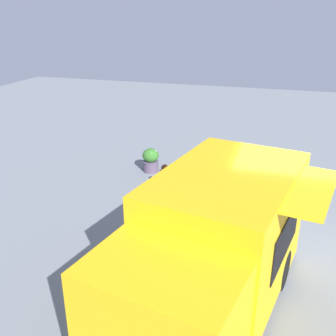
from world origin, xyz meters
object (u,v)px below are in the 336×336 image
at_px(person_customer, 165,181).
at_px(planter_flowering_far, 213,182).
at_px(planter_flowering_near, 151,160).
at_px(food_truck, 213,253).

distance_m(person_customer, planter_flowering_far, 1.38).
xyz_separation_m(planter_flowering_near, planter_flowering_far, (-2.27, 1.07, -0.04)).
bearing_deg(planter_flowering_near, person_customer, 124.46).
relative_size(food_truck, person_customer, 5.98).
bearing_deg(planter_flowering_near, planter_flowering_far, 154.78).
relative_size(planter_flowering_near, planter_flowering_far, 1.08).
bearing_deg(planter_flowering_near, food_truck, 118.73).
height_order(food_truck, person_customer, food_truck).
height_order(food_truck, planter_flowering_near, food_truck).
relative_size(food_truck, planter_flowering_near, 6.30).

